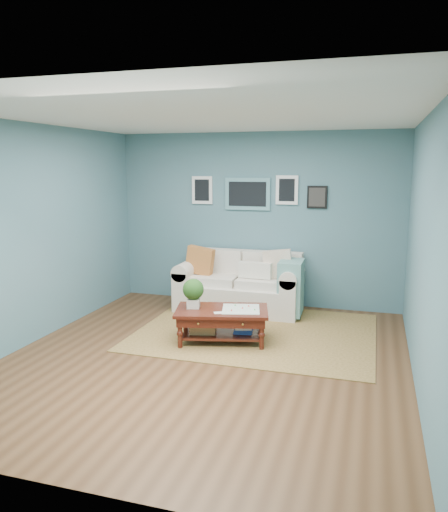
% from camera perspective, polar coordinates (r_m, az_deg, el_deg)
% --- Properties ---
extents(room_shell, '(5.00, 5.02, 2.70)m').
position_cam_1_polar(room_shell, '(5.55, -2.02, 1.75)').
color(room_shell, brown).
rests_on(room_shell, ground).
extents(area_rug, '(3.06, 2.45, 0.01)m').
position_cam_1_polar(area_rug, '(6.73, 3.68, -8.62)').
color(area_rug, brown).
rests_on(area_rug, ground).
extents(loveseat, '(1.92, 0.87, 0.99)m').
position_cam_1_polar(loveseat, '(7.60, 2.40, -3.30)').
color(loveseat, beige).
rests_on(loveseat, ground).
extents(coffee_table, '(1.26, 0.92, 0.80)m').
position_cam_1_polar(coffee_table, '(6.26, -0.80, -6.71)').
color(coffee_table, '#370F0A').
rests_on(coffee_table, ground).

